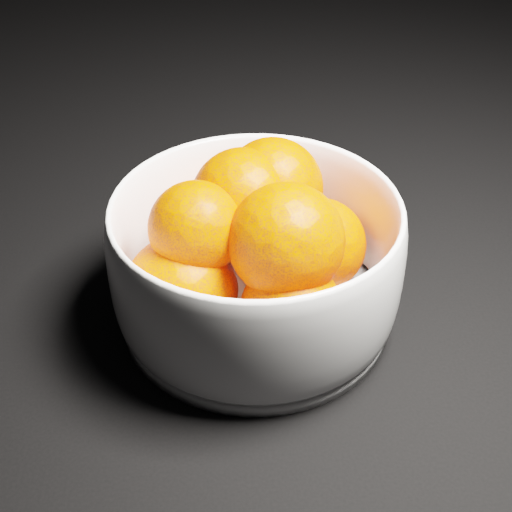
{
  "coord_description": "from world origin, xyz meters",
  "views": [
    {
      "loc": [
        0.23,
        -0.12,
        0.34
      ],
      "look_at": [
        0.25,
        0.25,
        0.05
      ],
      "focal_mm": 50.0,
      "sensor_mm": 36.0,
      "label": 1
    }
  ],
  "objects": [
    {
      "name": "bowl",
      "position": [
        0.25,
        0.25,
        0.05
      ],
      "size": [
        0.19,
        0.19,
        0.09
      ],
      "rotation": [
        0.0,
        0.0,
        0.26
      ],
      "color": "white",
      "rests_on": "ground"
    },
    {
      "name": "orange_pile",
      "position": [
        0.25,
        0.25,
        0.06
      ],
      "size": [
        0.16,
        0.16,
        0.11
      ],
      "color": "#FF4200",
      "rests_on": "bowl"
    }
  ]
}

